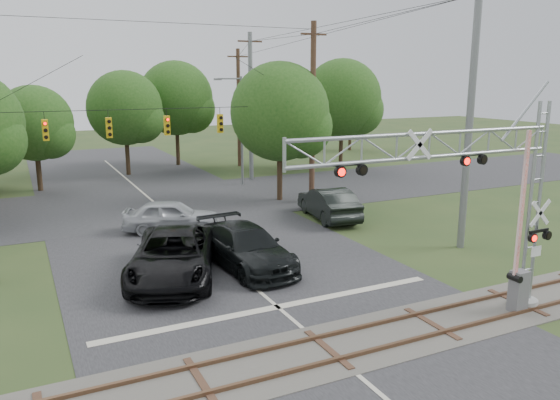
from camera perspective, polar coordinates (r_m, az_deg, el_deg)
name	(u,v)px	position (r m, az deg, el deg)	size (l,w,h in m)	color
ground	(366,383)	(15.64, 9.01, -18.38)	(160.00, 160.00, 0.00)	#2B401D
road_main	(232,269)	(23.71, -5.02, -7.18)	(14.00, 90.00, 0.02)	#252528
road_cross	(155,203)	(36.64, -12.92, -0.34)	(90.00, 12.00, 0.02)	#252528
railroad_track	(328,350)	(17.08, 5.04, -15.31)	(90.00, 3.20, 0.17)	#524F47
crossing_gantry	(472,193)	(18.31, 19.45, 0.70)	(10.16, 0.93, 7.28)	gray
traffic_signal_span	(183,119)	(32.20, -10.13, 8.28)	(19.34, 0.36, 11.50)	slate
pickup_black	(173,255)	(22.69, -11.08, -5.71)	(3.24, 7.02, 1.95)	black
car_dark	(246,247)	(23.62, -3.54, -4.95)	(2.52, 6.19, 1.80)	black
sedan_silver	(172,216)	(29.56, -11.25, -1.65)	(2.03, 5.05, 1.72)	#A7AAAF
suv_dark	(329,203)	(31.80, 5.09, -0.33)	(1.95, 5.60, 1.84)	black
streetlight	(240,125)	(41.49, -4.24, 7.81)	(2.18, 0.23, 8.17)	slate
utility_poles	(193,113)	(34.74, -9.03, 8.97)	(23.18, 28.38, 12.33)	#3F2A1D
treeline	(132,107)	(45.47, -15.20, 9.36)	(55.40, 26.50, 9.75)	#362618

